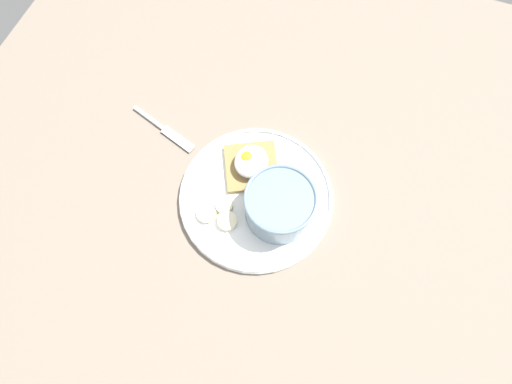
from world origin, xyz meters
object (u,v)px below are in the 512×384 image
at_px(banana_slice_front, 224,206).
at_px(knife, 163,128).
at_px(oatmeal_bowl, 280,205).
at_px(toast_slice, 251,166).
at_px(banana_slice_left, 207,213).
at_px(poached_egg, 251,161).
at_px(banana_slice_back, 227,221).

distance_m(banana_slice_front, knife, 0.20).
distance_m(oatmeal_bowl, toast_slice, 0.10).
bearing_deg(banana_slice_front, oatmeal_bowl, -76.06).
bearing_deg(banana_slice_left, knife, 48.00).
distance_m(toast_slice, poached_egg, 0.02).
relative_size(poached_egg, banana_slice_back, 1.32).
bearing_deg(poached_egg, banana_slice_left, 159.73).
relative_size(oatmeal_bowl, poached_egg, 1.86).
bearing_deg(banana_slice_back, banana_slice_front, 32.19).
bearing_deg(oatmeal_bowl, banana_slice_back, 121.54).
xyz_separation_m(oatmeal_bowl, toast_slice, (0.06, 0.07, -0.03)).
bearing_deg(banana_slice_front, poached_egg, -11.61).
height_order(oatmeal_bowl, knife, oatmeal_bowl).
xyz_separation_m(oatmeal_bowl, poached_egg, (0.06, 0.07, -0.01)).
distance_m(toast_slice, banana_slice_left, 0.11).
xyz_separation_m(poached_egg, banana_slice_back, (-0.11, 0.00, -0.02)).
bearing_deg(oatmeal_bowl, poached_egg, 49.47).
bearing_deg(knife, toast_slice, -96.89).
relative_size(oatmeal_bowl, toast_slice, 0.95).
distance_m(oatmeal_bowl, banana_slice_back, 0.09).
xyz_separation_m(banana_slice_front, knife, (0.11, 0.16, -0.01)).
height_order(toast_slice, poached_egg, poached_egg).
relative_size(poached_egg, knife, 0.44).
bearing_deg(knife, banana_slice_left, -132.00).
height_order(banana_slice_left, banana_slice_back, banana_slice_left).
bearing_deg(toast_slice, banana_slice_front, 167.90).
relative_size(toast_slice, banana_slice_back, 2.57).
distance_m(poached_egg, banana_slice_front, 0.09).
bearing_deg(banana_slice_left, banana_slice_front, -44.02).
bearing_deg(banana_slice_front, banana_slice_left, 135.98).
relative_size(oatmeal_bowl, knife, 0.81).
xyz_separation_m(toast_slice, banana_slice_front, (-0.08, 0.02, -0.00)).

